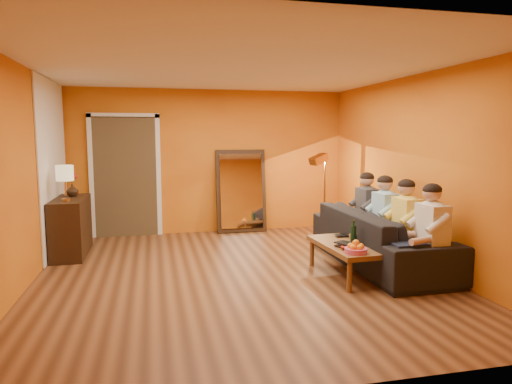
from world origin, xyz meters
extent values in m
cube|color=brown|center=(0.00, 0.00, 0.00)|extent=(5.00, 5.50, 0.00)
cube|color=white|center=(0.00, 0.00, 2.60)|extent=(5.00, 5.50, 0.00)
cube|color=orange|center=(0.00, 2.75, 1.30)|extent=(5.00, 0.00, 2.60)
cube|color=orange|center=(-2.50, 0.00, 1.30)|extent=(0.00, 5.50, 2.60)
cube|color=orange|center=(2.50, 0.00, 1.30)|extent=(0.00, 5.50, 2.60)
cube|color=white|center=(-2.48, 1.75, 1.30)|extent=(0.02, 1.90, 2.58)
cube|color=#3F2D19|center=(-1.50, 2.83, 1.05)|extent=(1.06, 0.30, 2.10)
cube|color=white|center=(-2.07, 2.71, 1.05)|extent=(0.08, 0.06, 2.20)
cube|color=white|center=(-0.93, 2.71, 1.05)|extent=(0.08, 0.06, 2.20)
cube|color=white|center=(-1.50, 2.71, 2.12)|extent=(1.22, 0.06, 0.08)
cube|color=#302010|center=(0.55, 2.63, 0.76)|extent=(0.92, 0.27, 1.51)
cube|color=white|center=(0.55, 2.59, 0.76)|extent=(0.78, 0.21, 1.35)
cube|color=#302010|center=(-2.24, 1.55, 0.42)|extent=(0.44, 1.18, 0.85)
imported|color=black|center=(2.00, 0.06, 0.38)|extent=(2.57, 1.01, 0.75)
cylinder|color=black|center=(1.39, -0.41, 0.58)|extent=(0.07, 0.07, 0.31)
imported|color=#B27F3F|center=(1.46, -0.24, 0.46)|extent=(0.11, 0.11, 0.09)
imported|color=black|center=(1.52, -0.01, 0.43)|extent=(0.37, 0.24, 0.03)
imported|color=#302010|center=(1.16, -0.56, 0.43)|extent=(0.25, 0.28, 0.02)
imported|color=#A62013|center=(1.17, -0.55, 0.45)|extent=(0.26, 0.29, 0.02)
imported|color=black|center=(1.16, -0.57, 0.47)|extent=(0.26, 0.29, 0.02)
imported|color=#302010|center=(-2.24, 1.80, 0.94)|extent=(0.18, 0.18, 0.18)
camera|label=1|loc=(-1.03, -5.57, 1.77)|focal=32.00mm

